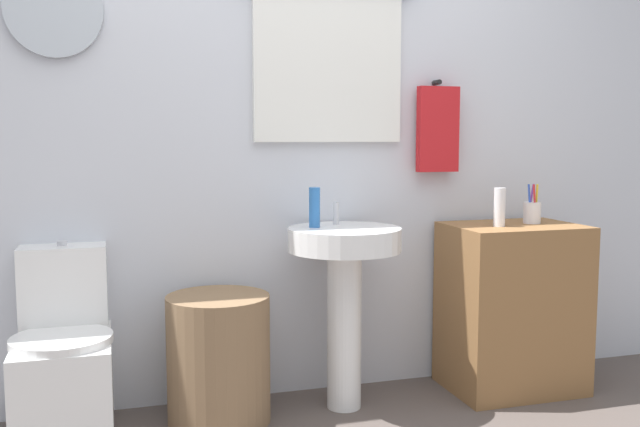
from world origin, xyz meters
name	(u,v)px	position (x,y,z in m)	size (l,w,h in m)	color
back_wall	(282,110)	(0.00, 1.15, 1.31)	(4.40, 0.18, 2.60)	silver
toilet	(64,365)	(-0.95, 0.88, 0.29)	(0.38, 0.51, 0.77)	white
laundry_hamper	(219,359)	(-0.34, 0.85, 0.27)	(0.43, 0.43, 0.54)	#846647
pedestal_sink	(344,275)	(0.21, 0.85, 0.59)	(0.49, 0.49, 0.80)	white
faucet	(336,213)	(0.21, 0.97, 0.85)	(0.03, 0.03, 0.10)	silver
wooden_cabinet	(512,307)	(1.04, 0.85, 0.39)	(0.60, 0.44, 0.78)	olive
soap_bottle	(315,207)	(0.09, 0.90, 0.88)	(0.05, 0.05, 0.17)	#2D6BB7
lotion_bottle	(499,207)	(0.93, 0.81, 0.87)	(0.05, 0.05, 0.18)	white
toothbrush_cup	(532,212)	(1.14, 0.87, 0.84)	(0.08, 0.08, 0.19)	silver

